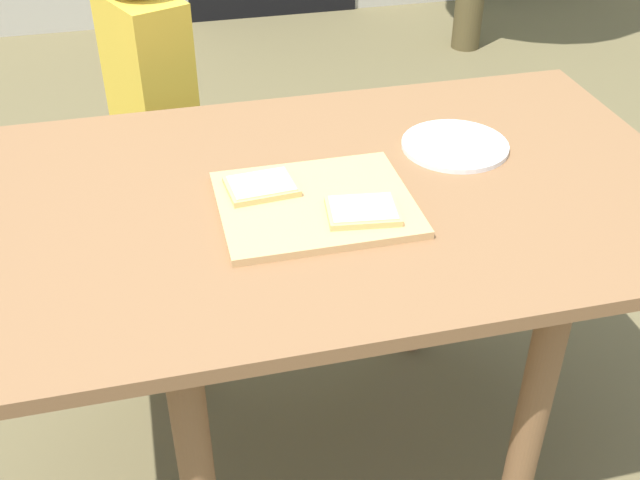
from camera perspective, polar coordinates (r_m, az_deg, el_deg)
name	(u,v)px	position (r m, az deg, el deg)	size (l,w,h in m)	color
ground_plane	(328,452)	(1.85, 0.62, -15.21)	(16.00, 16.00, 0.00)	brown
dining_table	(331,237)	(1.44, 0.77, 0.25)	(1.31, 0.80, 0.70)	brown
cutting_board	(315,204)	(1.33, -0.33, 2.65)	(0.33, 0.27, 0.01)	tan
pizza_slice_far_left	(261,186)	(1.36, -4.31, 3.95)	(0.13, 0.10, 0.01)	#E8B164
pizza_slice_near_right	(363,211)	(1.29, 3.14, 2.16)	(0.13, 0.11, 0.01)	#E8B164
plate_white_right	(455,145)	(1.54, 9.84, 6.83)	(0.21, 0.21, 0.01)	silver
child_left	(152,99)	(2.00, -12.21, 10.03)	(0.22, 0.28, 1.04)	#244F3B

